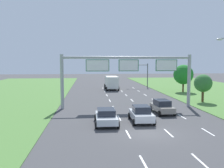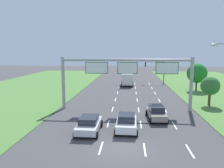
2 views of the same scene
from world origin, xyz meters
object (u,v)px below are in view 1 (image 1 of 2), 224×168
(traffic_light_mast, at_px, (139,71))
(roadside_tree_far, at_px, (183,75))
(box_truck, at_px, (111,82))
(car_lead_silver, at_px, (106,116))
(sign_gantry, at_px, (128,70))
(car_mid_lane, at_px, (162,106))
(car_near_red, at_px, (141,114))
(roadside_tree_mid, at_px, (203,83))

(traffic_light_mast, distance_m, roadside_tree_far, 11.93)
(box_truck, distance_m, traffic_light_mast, 8.17)
(car_lead_silver, height_order, sign_gantry, sign_gantry)
(box_truck, bearing_deg, sign_gantry, -90.42)
(car_lead_silver, bearing_deg, sign_gantry, 67.88)
(car_lead_silver, height_order, car_mid_lane, car_mid_lane)
(car_near_red, xyz_separation_m, car_lead_silver, (-3.60, -0.62, -0.04))
(car_mid_lane, relative_size, roadside_tree_mid, 1.04)
(roadside_tree_mid, xyz_separation_m, roadside_tree_far, (1.74, 12.20, 0.65))
(car_lead_silver, height_order, roadside_tree_mid, roadside_tree_mid)
(car_mid_lane, xyz_separation_m, roadside_tree_far, (10.07, 19.30, 2.69))
(sign_gantry, distance_m, roadside_tree_far, 20.52)
(traffic_light_mast, xyz_separation_m, roadside_tree_far, (6.79, -9.80, -0.37))
(car_mid_lane, xyz_separation_m, roadside_tree_mid, (8.33, 7.10, 2.04))
(car_near_red, height_order, car_lead_silver, car_near_red)
(car_near_red, relative_size, traffic_light_mast, 0.73)
(box_truck, distance_m, sign_gantry, 21.80)
(roadside_tree_far, bearing_deg, car_near_red, -120.02)
(box_truck, xyz_separation_m, roadside_tree_mid, (12.00, -18.36, 1.25))
(car_mid_lane, distance_m, roadside_tree_mid, 11.13)
(traffic_light_mast, bearing_deg, box_truck, -152.35)
(car_near_red, bearing_deg, car_lead_silver, -169.27)
(traffic_light_mast, relative_size, roadside_tree_mid, 1.34)
(sign_gantry, bearing_deg, car_lead_silver, -112.43)
(sign_gantry, distance_m, traffic_light_mast, 26.08)
(car_lead_silver, xyz_separation_m, car_mid_lane, (6.93, 4.52, 0.03))
(sign_gantry, height_order, roadside_tree_far, sign_gantry)
(car_lead_silver, height_order, traffic_light_mast, traffic_light_mast)
(car_near_red, distance_m, sign_gantry, 8.84)
(sign_gantry, relative_size, roadside_tree_mid, 4.11)
(sign_gantry, bearing_deg, traffic_light_mast, 75.03)
(car_mid_lane, xyz_separation_m, traffic_light_mast, (3.29, 29.10, 3.06))
(car_near_red, xyz_separation_m, traffic_light_mast, (6.62, 33.00, 3.05))
(box_truck, bearing_deg, car_near_red, -90.36)
(car_lead_silver, distance_m, sign_gantry, 10.04)
(car_near_red, distance_m, car_lead_silver, 3.65)
(car_near_red, relative_size, car_lead_silver, 0.94)
(roadside_tree_mid, bearing_deg, car_mid_lane, -139.58)
(box_truck, distance_m, roadside_tree_far, 15.18)
(car_near_red, bearing_deg, traffic_light_mast, 79.55)
(car_mid_lane, height_order, sign_gantry, sign_gantry)
(traffic_light_mast, distance_m, roadside_tree_mid, 22.60)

